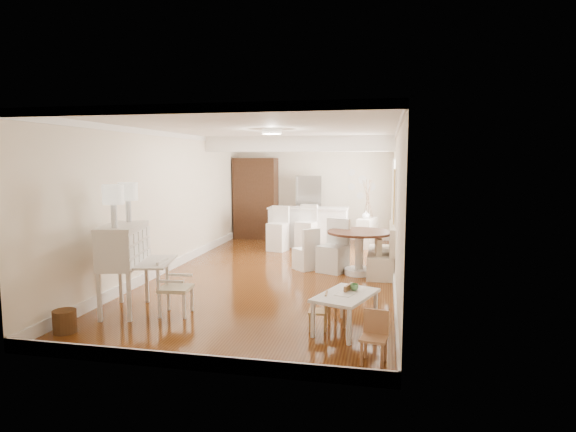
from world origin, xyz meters
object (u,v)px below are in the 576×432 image
(kids_table, at_px, (346,312))
(breakfast_counter, at_px, (308,227))
(kids_chair_a, at_px, (318,311))
(fridge, at_px, (321,208))
(kids_chair_c, at_px, (374,338))
(slip_chair_far, at_px, (306,249))
(kids_chair_b, at_px, (340,304))
(slip_chair_near, at_px, (333,246))
(sideboard, at_px, (367,233))
(bar_stool_left, at_px, (278,229))
(bar_stool_right, at_px, (306,227))
(gustavian_armchair, at_px, (176,287))
(secretary_bureau, at_px, (124,268))
(wicker_basket, at_px, (65,321))
(dining_table, at_px, (359,253))
(pantry_cabinet, at_px, (256,198))

(kids_table, xyz_separation_m, breakfast_counter, (-1.48, 6.04, 0.27))
(kids_chair_a, height_order, fridge, fridge)
(kids_chair_c, distance_m, slip_chair_far, 4.66)
(kids_chair_b, relative_size, slip_chair_near, 0.55)
(kids_chair_c, bearing_deg, sideboard, 102.19)
(kids_chair_b, relative_size, bar_stool_left, 0.53)
(bar_stool_right, bearing_deg, gustavian_armchair, -86.61)
(kids_chair_a, distance_m, slip_chair_far, 3.57)
(kids_table, bearing_deg, secretary_bureau, 177.34)
(wicker_basket, xyz_separation_m, kids_table, (3.58, 0.81, 0.10))
(kids_chair_c, bearing_deg, kids_table, 121.23)
(slip_chair_near, distance_m, fridge, 3.85)
(kids_chair_a, height_order, dining_table, dining_table)
(breakfast_counter, height_order, bar_stool_left, bar_stool_left)
(kids_chair_c, bearing_deg, bar_stool_left, 121.08)
(gustavian_armchair, bearing_deg, kids_chair_b, -94.22)
(kids_chair_c, height_order, slip_chair_far, slip_chair_far)
(kids_chair_a, distance_m, sideboard, 6.33)
(dining_table, bearing_deg, breakfast_counter, 117.52)
(kids_chair_b, relative_size, slip_chair_far, 0.67)
(kids_table, height_order, bar_stool_left, bar_stool_left)
(slip_chair_far, height_order, pantry_cabinet, pantry_cabinet)
(kids_chair_c, relative_size, fridge, 0.33)
(slip_chair_far, relative_size, bar_stool_left, 0.78)
(secretary_bureau, bearing_deg, wicker_basket, -120.24)
(kids_chair_b, bearing_deg, sideboard, -163.79)
(slip_chair_near, bearing_deg, gustavian_armchair, -99.18)
(breakfast_counter, distance_m, bar_stool_right, 0.44)
(kids_table, height_order, bar_stool_right, bar_stool_right)
(kids_chair_c, distance_m, bar_stool_left, 6.80)
(bar_stool_left, bearing_deg, wicker_basket, -90.00)
(secretary_bureau, relative_size, gustavian_armchair, 1.62)
(kids_table, height_order, dining_table, dining_table)
(dining_table, bearing_deg, kids_chair_a, -96.16)
(bar_stool_right, bearing_deg, secretary_bureau, -94.48)
(pantry_cabinet, relative_size, sideboard, 2.91)
(secretary_bureau, height_order, bar_stool_right, secretary_bureau)
(gustavian_armchair, bearing_deg, fridge, -15.24)
(secretary_bureau, distance_m, kids_table, 3.31)
(wicker_basket, relative_size, dining_table, 0.24)
(kids_table, bearing_deg, slip_chair_far, 107.79)
(kids_chair_b, height_order, bar_stool_left, bar_stool_left)
(slip_chair_near, bearing_deg, fridge, 123.46)
(bar_stool_right, bearing_deg, kids_table, -61.47)
(secretary_bureau, relative_size, slip_chair_near, 1.23)
(kids_chair_a, distance_m, kids_chair_b, 0.38)
(sideboard, bearing_deg, bar_stool_left, -141.48)
(gustavian_armchair, bearing_deg, sideboard, -27.74)
(gustavian_armchair, xyz_separation_m, dining_table, (2.47, 3.04, 0.03))
(gustavian_armchair, relative_size, slip_chair_near, 0.76)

